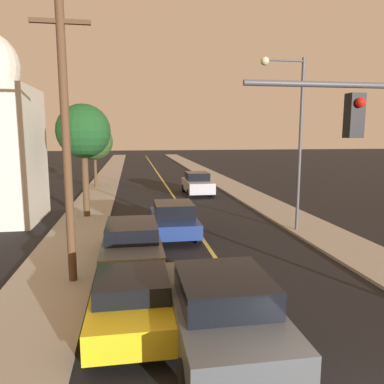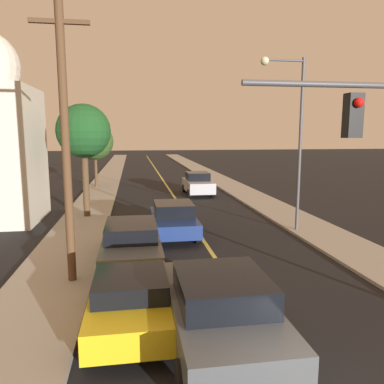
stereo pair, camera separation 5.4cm
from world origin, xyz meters
TOP-DOWN VIEW (x-y plane):
  - road_surface at (0.00, 36.00)m, footprint 8.23×80.00m
  - sidewalk_left at (-5.36, 36.00)m, footprint 2.50×80.00m
  - sidewalk_right at (5.36, 36.00)m, footprint 2.50×80.00m
  - car_near_lane_front at (-1.15, 3.03)m, footprint 2.12×4.52m
  - car_near_lane_second at (-1.15, 11.89)m, footprint 1.97×4.21m
  - car_outer_lane_front at (-2.96, 4.15)m, footprint 1.94×3.84m
  - car_outer_lane_second at (-2.96, 8.47)m, footprint 2.01×4.96m
  - car_far_oncoming at (1.85, 22.94)m, footprint 1.95×4.22m
  - streetlamp_right at (4.02, 11.67)m, footprint 1.99×0.36m
  - utility_pole_left at (-4.71, 7.08)m, footprint 1.60×0.24m
  - tree_left_near at (-5.89, 27.74)m, footprint 3.00×3.00m
  - tree_left_far at (-5.31, 16.11)m, footprint 2.77×2.77m

SIDE VIEW (x-z plane):
  - road_surface at x=0.00m, z-range 0.00..0.01m
  - sidewalk_left at x=-5.36m, z-range 0.00..0.12m
  - sidewalk_right at x=5.36m, z-range 0.00..0.12m
  - car_outer_lane_front at x=-2.96m, z-range 0.05..1.39m
  - car_near_lane_second at x=-1.15m, z-range 0.01..1.52m
  - car_outer_lane_second at x=-2.96m, z-range 0.02..1.53m
  - car_far_oncoming at x=1.85m, z-range 0.00..1.63m
  - car_near_lane_front at x=-1.15m, z-range 0.02..1.69m
  - tree_left_near at x=-5.89m, z-range 1.21..6.41m
  - utility_pole_left at x=-4.71m, z-range 0.28..8.18m
  - tree_left_far at x=-5.31m, z-range 1.61..7.45m
  - streetlamp_right at x=4.02m, z-range 1.16..8.70m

